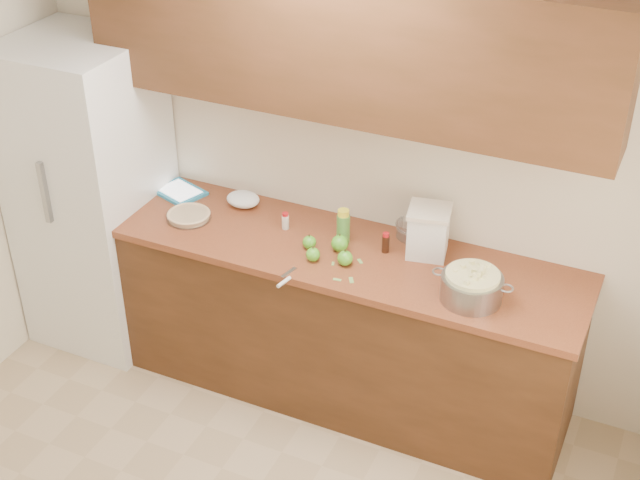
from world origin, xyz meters
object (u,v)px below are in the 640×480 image
at_px(pie, 189,216).
at_px(tablet, 179,192).
at_px(colander, 472,287).
at_px(flour_canister, 428,231).

bearing_deg(pie, tablet, 132.08).
height_order(colander, flour_canister, flour_canister).
xyz_separation_m(colander, tablet, (-1.77, 0.30, -0.06)).
relative_size(pie, tablet, 0.74).
relative_size(pie, colander, 0.62).
xyz_separation_m(pie, colander, (1.57, -0.08, 0.05)).
distance_m(pie, colander, 1.58).
bearing_deg(tablet, colander, 10.10).
height_order(flour_canister, tablet, flour_canister).
xyz_separation_m(flour_canister, tablet, (-1.46, 0.01, -0.12)).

